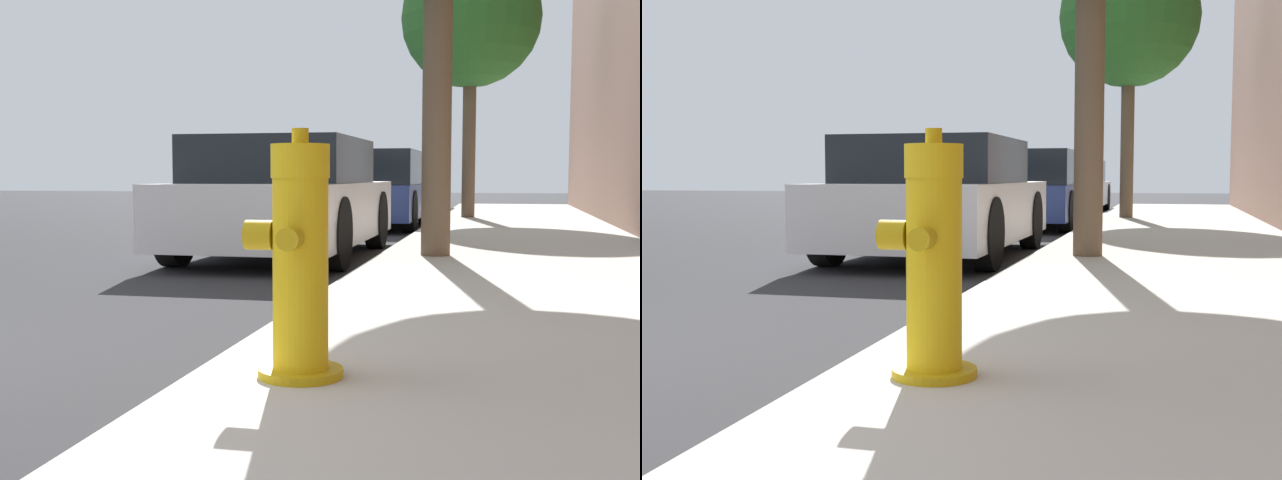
{
  "view_description": "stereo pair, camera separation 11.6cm",
  "coord_description": "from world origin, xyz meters",
  "views": [
    {
      "loc": [
        3.41,
        -2.68,
        0.92
      ],
      "look_at": [
        2.44,
        1.53,
        0.57
      ],
      "focal_mm": 45.0,
      "sensor_mm": 36.0,
      "label": 1
    },
    {
      "loc": [
        3.52,
        -2.65,
        0.92
      ],
      "look_at": [
        2.44,
        1.53,
        0.57
      ],
      "focal_mm": 45.0,
      "sensor_mm": 36.0,
      "label": 2
    }
  ],
  "objects": [
    {
      "name": "fire_hydrant",
      "position": [
        2.63,
        0.33,
        0.58
      ],
      "size": [
        0.39,
        0.4,
        0.97
      ],
      "color": "#C39C11",
      "rests_on": "sidewalk_slab"
    },
    {
      "name": "parked_car_mid",
      "position": [
        1.12,
        11.35,
        0.66
      ],
      "size": [
        1.81,
        3.94,
        1.35
      ],
      "color": "navy",
      "rests_on": "ground_plane"
    },
    {
      "name": "parked_car_far",
      "position": [
        1.12,
        17.34,
        0.63
      ],
      "size": [
        1.77,
        4.25,
        1.29
      ],
      "color": "#B7B7BC",
      "rests_on": "ground_plane"
    },
    {
      "name": "parked_car_near",
      "position": [
        1.0,
        6.05,
        0.66
      ],
      "size": [
        1.86,
        4.01,
        1.33
      ],
      "color": "silver",
      "rests_on": "ground_plane"
    },
    {
      "name": "street_tree_far",
      "position": [
        2.74,
        12.7,
        3.82
      ],
      "size": [
        2.58,
        2.58,
        5.0
      ],
      "color": "brown",
      "rests_on": "sidewalk_slab"
    },
    {
      "name": "sidewalk_slab",
      "position": [
        3.64,
        0.0,
        0.07
      ],
      "size": [
        2.9,
        40.0,
        0.13
      ],
      "color": "beige",
      "rests_on": "ground_plane"
    }
  ]
}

